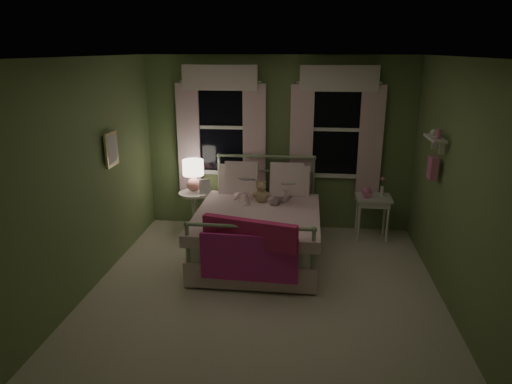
# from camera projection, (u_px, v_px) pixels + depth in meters

# --- Properties ---
(room_shell) EXTENTS (4.20, 4.20, 4.20)m
(room_shell) POSITION_uv_depth(u_px,v_px,m) (265.00, 184.00, 4.87)
(room_shell) COLOR silver
(room_shell) RESTS_ON ground
(bed) EXTENTS (1.58, 2.04, 1.18)m
(bed) POSITION_uv_depth(u_px,v_px,m) (259.00, 228.00, 6.10)
(bed) COLOR white
(bed) RESTS_ON ground
(pink_throw) EXTENTS (1.10, 0.36, 0.71)m
(pink_throw) POSITION_uv_depth(u_px,v_px,m) (249.00, 244.00, 5.06)
(pink_throw) COLOR #D12868
(pink_throw) RESTS_ON bed
(child_left) EXTENTS (0.33, 0.26, 0.79)m
(child_left) POSITION_uv_depth(u_px,v_px,m) (242.00, 177.00, 6.35)
(child_left) COLOR #F7D1DD
(child_left) RESTS_ON bed
(child_right) EXTENTS (0.40, 0.36, 0.69)m
(child_right) POSITION_uv_depth(u_px,v_px,m) (282.00, 182.00, 6.31)
(child_right) COLOR #F7D1DD
(child_right) RESTS_ON bed
(book_left) EXTENTS (0.21, 0.13, 0.26)m
(book_left) POSITION_uv_depth(u_px,v_px,m) (240.00, 182.00, 6.12)
(book_left) COLOR beige
(book_left) RESTS_ON child_left
(book_right) EXTENTS (0.20, 0.12, 0.26)m
(book_right) POSITION_uv_depth(u_px,v_px,m) (281.00, 187.00, 6.07)
(book_right) COLOR beige
(book_right) RESTS_ON child_right
(teddy_bear) EXTENTS (0.23, 0.19, 0.32)m
(teddy_bear) POSITION_uv_depth(u_px,v_px,m) (261.00, 193.00, 6.23)
(teddy_bear) COLOR tan
(teddy_bear) RESTS_ON bed
(nightstand_left) EXTENTS (0.46, 0.46, 0.65)m
(nightstand_left) POSITION_uv_depth(u_px,v_px,m) (195.00, 207.00, 6.80)
(nightstand_left) COLOR white
(nightstand_left) RESTS_ON ground
(table_lamp) EXTENTS (0.31, 0.31, 0.47)m
(table_lamp) POSITION_uv_depth(u_px,v_px,m) (193.00, 172.00, 6.64)
(table_lamp) COLOR #E08784
(table_lamp) RESTS_ON nightstand_left
(book_nightstand) EXTENTS (0.22, 0.26, 0.02)m
(book_nightstand) POSITION_uv_depth(u_px,v_px,m) (199.00, 194.00, 6.64)
(book_nightstand) COLOR beige
(book_nightstand) RESTS_ON nightstand_left
(nightstand_right) EXTENTS (0.50, 0.40, 0.64)m
(nightstand_right) POSITION_uv_depth(u_px,v_px,m) (373.00, 203.00, 6.58)
(nightstand_right) COLOR white
(nightstand_right) RESTS_ON ground
(pink_toy) EXTENTS (0.14, 0.18, 0.14)m
(pink_toy) POSITION_uv_depth(u_px,v_px,m) (367.00, 192.00, 6.54)
(pink_toy) COLOR pink
(pink_toy) RESTS_ON nightstand_right
(bud_vase) EXTENTS (0.06, 0.06, 0.28)m
(bud_vase) POSITION_uv_depth(u_px,v_px,m) (382.00, 186.00, 6.54)
(bud_vase) COLOR white
(bud_vase) RESTS_ON nightstand_right
(window_left) EXTENTS (1.34, 0.13, 1.96)m
(window_left) POSITION_uv_depth(u_px,v_px,m) (221.00, 123.00, 6.78)
(window_left) COLOR black
(window_left) RESTS_ON room_shell
(window_right) EXTENTS (1.34, 0.13, 1.96)m
(window_right) POSITION_uv_depth(u_px,v_px,m) (337.00, 125.00, 6.60)
(window_right) COLOR black
(window_right) RESTS_ON room_shell
(wall_shelf) EXTENTS (0.15, 0.50, 0.60)m
(wall_shelf) POSITION_uv_depth(u_px,v_px,m) (434.00, 153.00, 5.26)
(wall_shelf) COLOR white
(wall_shelf) RESTS_ON room_shell
(framed_picture) EXTENTS (0.03, 0.32, 0.42)m
(framed_picture) POSITION_uv_depth(u_px,v_px,m) (111.00, 149.00, 5.58)
(framed_picture) COLOR beige
(framed_picture) RESTS_ON room_shell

